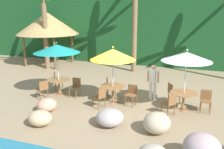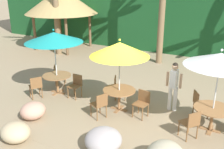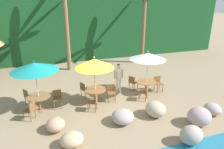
{
  "view_description": "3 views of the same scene",
  "coord_description": "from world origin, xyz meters",
  "px_view_note": "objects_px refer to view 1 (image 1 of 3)",
  "views": [
    {
      "loc": [
        3.23,
        -9.66,
        4.0
      ],
      "look_at": [
        -0.36,
        0.45,
        1.18
      ],
      "focal_mm": 40.4,
      "sensor_mm": 36.0,
      "label": 1
    },
    {
      "loc": [
        3.43,
        -7.03,
        4.26
      ],
      "look_at": [
        -0.63,
        0.42,
        1.13
      ],
      "focal_mm": 42.23,
      "sensor_mm": 36.0,
      "label": 2
    },
    {
      "loc": [
        -2.45,
        -9.16,
        5.13
      ],
      "look_at": [
        0.78,
        0.45,
        1.34
      ],
      "focal_mm": 32.94,
      "sensor_mm": 36.0,
      "label": 3
    }
  ],
  "objects_px": {
    "chair_teal_inland": "(57,80)",
    "chair_yellow_left": "(100,96)",
    "palapa_hut": "(48,24)",
    "chair_teal_left": "(43,88)",
    "umbrella_yellow": "(113,54)",
    "chair_white_inland": "(172,91)",
    "palm_tree_second": "(136,3)",
    "chair_white_left": "(170,103)",
    "palm_tree_nearest": "(44,16)",
    "chair_yellow_seaward": "(131,93)",
    "chair_white_seaward": "(206,99)",
    "umbrella_white": "(187,57)",
    "dining_table_teal": "(59,82)",
    "umbrella_teal": "(57,49)",
    "dining_table_yellow": "(113,89)",
    "dining_table_white": "(184,96)",
    "chair_yellow_inland": "(110,85)",
    "chair_teal_seaward": "(75,86)",
    "waiter_in_white": "(153,79)"
  },
  "relations": [
    {
      "from": "umbrella_white",
      "to": "palm_tree_nearest",
      "type": "distance_m",
      "value": 10.43
    },
    {
      "from": "chair_yellow_left",
      "to": "palapa_hut",
      "type": "distance_m",
      "value": 9.74
    },
    {
      "from": "chair_white_inland",
      "to": "palm_tree_nearest",
      "type": "distance_m",
      "value": 10.05
    },
    {
      "from": "dining_table_yellow",
      "to": "umbrella_white",
      "type": "distance_m",
      "value": 3.37
    },
    {
      "from": "chair_teal_left",
      "to": "chair_yellow_left",
      "type": "xyz_separation_m",
      "value": [
        2.85,
        -0.14,
        0.0
      ]
    },
    {
      "from": "dining_table_white",
      "to": "umbrella_teal",
      "type": "bearing_deg",
      "value": -179.77
    },
    {
      "from": "dining_table_white",
      "to": "waiter_in_white",
      "type": "distance_m",
      "value": 1.61
    },
    {
      "from": "chair_white_left",
      "to": "umbrella_white",
      "type": "bearing_deg",
      "value": 58.98
    },
    {
      "from": "chair_teal_seaward",
      "to": "chair_white_left",
      "type": "distance_m",
      "value": 4.49
    },
    {
      "from": "chair_teal_seaward",
      "to": "chair_yellow_seaward",
      "type": "xyz_separation_m",
      "value": [
        2.75,
        -0.19,
        0.0
      ]
    },
    {
      "from": "palm_tree_second",
      "to": "chair_white_seaward",
      "type": "bearing_deg",
      "value": -51.59
    },
    {
      "from": "chair_yellow_seaward",
      "to": "chair_white_seaward",
      "type": "xyz_separation_m",
      "value": [
        2.97,
        0.29,
        0.0
      ]
    },
    {
      "from": "palm_tree_nearest",
      "to": "chair_yellow_inland",
      "type": "bearing_deg",
      "value": -33.01
    },
    {
      "from": "chair_yellow_inland",
      "to": "palm_tree_nearest",
      "type": "distance_m",
      "value": 7.68
    },
    {
      "from": "chair_yellow_left",
      "to": "chair_white_seaward",
      "type": "bearing_deg",
      "value": 14.68
    },
    {
      "from": "umbrella_teal",
      "to": "chair_teal_left",
      "type": "height_order",
      "value": "umbrella_teal"
    },
    {
      "from": "umbrella_teal",
      "to": "palm_tree_nearest",
      "type": "xyz_separation_m",
      "value": [
        -3.61,
        4.5,
        1.28
      ]
    },
    {
      "from": "chair_white_seaward",
      "to": "chair_white_left",
      "type": "bearing_deg",
      "value": -146.04
    },
    {
      "from": "chair_white_seaward",
      "to": "palapa_hut",
      "type": "relative_size",
      "value": 0.2
    },
    {
      "from": "chair_teal_left",
      "to": "chair_yellow_inland",
      "type": "relative_size",
      "value": 1.0
    },
    {
      "from": "chair_yellow_left",
      "to": "chair_white_seaward",
      "type": "xyz_separation_m",
      "value": [
        4.08,
        1.07,
        0.0
      ]
    },
    {
      "from": "chair_yellow_inland",
      "to": "umbrella_white",
      "type": "height_order",
      "value": "umbrella_white"
    },
    {
      "from": "umbrella_white",
      "to": "dining_table_teal",
      "type": "bearing_deg",
      "value": -179.77
    },
    {
      "from": "chair_teal_left",
      "to": "umbrella_yellow",
      "type": "height_order",
      "value": "umbrella_yellow"
    },
    {
      "from": "chair_teal_inland",
      "to": "chair_white_left",
      "type": "height_order",
      "value": "same"
    },
    {
      "from": "chair_white_inland",
      "to": "palm_tree_second",
      "type": "bearing_deg",
      "value": 121.23
    },
    {
      "from": "waiter_in_white",
      "to": "palm_tree_nearest",
      "type": "bearing_deg",
      "value": 154.73
    },
    {
      "from": "dining_table_white",
      "to": "palm_tree_second",
      "type": "xyz_separation_m",
      "value": [
        -3.52,
        5.63,
        3.73
      ]
    },
    {
      "from": "dining_table_teal",
      "to": "palapa_hut",
      "type": "relative_size",
      "value": 0.25
    },
    {
      "from": "umbrella_yellow",
      "to": "umbrella_white",
      "type": "xyz_separation_m",
      "value": [
        2.98,
        0.12,
        0.07
      ]
    },
    {
      "from": "chair_teal_seaward",
      "to": "palm_tree_second",
      "type": "relative_size",
      "value": 0.14
    },
    {
      "from": "dining_table_teal",
      "to": "palm_tree_nearest",
      "type": "bearing_deg",
      "value": 128.73
    },
    {
      "from": "chair_teal_inland",
      "to": "chair_yellow_left",
      "type": "height_order",
      "value": "same"
    },
    {
      "from": "chair_teal_inland",
      "to": "dining_table_yellow",
      "type": "distance_m",
      "value": 3.36
    },
    {
      "from": "chair_yellow_left",
      "to": "palm_tree_nearest",
      "type": "distance_m",
      "value": 8.68
    },
    {
      "from": "chair_teal_seaward",
      "to": "waiter_in_white",
      "type": "distance_m",
      "value": 3.59
    },
    {
      "from": "chair_white_seaward",
      "to": "palm_tree_second",
      "type": "height_order",
      "value": "palm_tree_second"
    },
    {
      "from": "umbrella_teal",
      "to": "chair_teal_inland",
      "type": "distance_m",
      "value": 1.91
    },
    {
      "from": "chair_yellow_seaward",
      "to": "waiter_in_white",
      "type": "bearing_deg",
      "value": 50.16
    },
    {
      "from": "dining_table_yellow",
      "to": "palm_tree_second",
      "type": "xyz_separation_m",
      "value": [
        -0.54,
        5.75,
        3.73
      ]
    },
    {
      "from": "chair_yellow_left",
      "to": "palapa_hut",
      "type": "relative_size",
      "value": 0.2
    },
    {
      "from": "palm_tree_second",
      "to": "waiter_in_white",
      "type": "height_order",
      "value": "palm_tree_second"
    },
    {
      "from": "chair_yellow_inland",
      "to": "chair_white_seaward",
      "type": "xyz_separation_m",
      "value": [
        4.24,
        -0.49,
        0.0
      ]
    },
    {
      "from": "palapa_hut",
      "to": "dining_table_white",
      "type": "bearing_deg",
      "value": -29.82
    },
    {
      "from": "umbrella_yellow",
      "to": "umbrella_teal",
      "type": "bearing_deg",
      "value": 177.91
    },
    {
      "from": "umbrella_teal",
      "to": "chair_teal_left",
      "type": "distance_m",
      "value": 1.91
    },
    {
      "from": "chair_teal_left",
      "to": "palm_tree_nearest",
      "type": "xyz_separation_m",
      "value": [
        -3.24,
        5.27,
        2.99
      ]
    },
    {
      "from": "chair_teal_seaward",
      "to": "chair_yellow_seaward",
      "type": "bearing_deg",
      "value": -3.87
    },
    {
      "from": "umbrella_teal",
      "to": "chair_yellow_inland",
      "type": "relative_size",
      "value": 2.9
    },
    {
      "from": "chair_white_left",
      "to": "palm_tree_second",
      "type": "distance_m",
      "value": 8.04
    }
  ]
}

